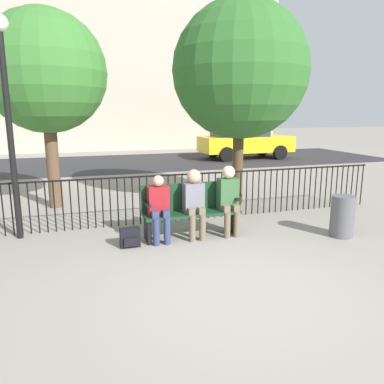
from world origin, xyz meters
name	(u,v)px	position (x,y,z in m)	size (l,w,h in m)	color
ground_plane	(241,288)	(0.00, 0.00, 0.00)	(80.00, 80.00, 0.00)	gray
park_bench	(191,208)	(0.00, 2.08, 0.49)	(1.67, 0.45, 0.92)	#14381E
seated_person_0	(159,205)	(-0.59, 1.95, 0.62)	(0.34, 0.39, 1.12)	navy
seated_person_1	(194,199)	(0.02, 1.96, 0.68)	(0.34, 0.39, 1.19)	brown
seated_person_2	(229,196)	(0.65, 1.96, 0.69)	(0.34, 0.39, 1.22)	brown
backpack	(130,238)	(-1.09, 1.85, 0.15)	(0.31, 0.21, 0.31)	black
fence_railing	(175,193)	(-0.02, 3.04, 0.56)	(9.01, 0.03, 0.95)	black
tree_0	(46,73)	(-2.33, 4.93, 2.94)	(2.58, 2.58, 4.25)	brown
tree_1	(240,71)	(1.79, 4.10, 3.02)	(3.04, 3.04, 4.55)	#4C3823
lamp_post	(6,95)	(-2.84, 2.85, 2.39)	(0.28, 0.28, 3.60)	black
street_surface	(121,163)	(0.00, 12.00, 0.00)	(24.00, 6.00, 0.01)	#2B2B2D
parked_car_0	(244,140)	(5.61, 11.86, 0.84)	(4.20, 1.94, 1.62)	yellow
trash_bin	(342,216)	(2.50, 1.27, 0.36)	(0.40, 0.40, 0.72)	#56565B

